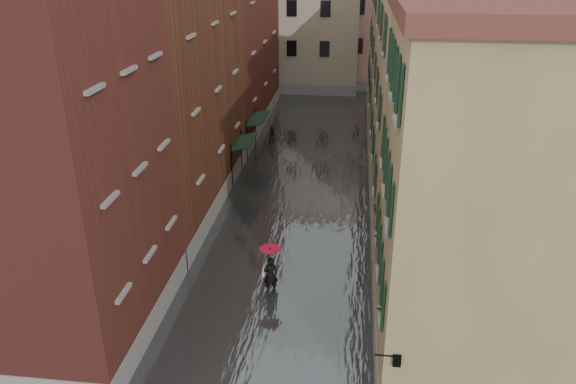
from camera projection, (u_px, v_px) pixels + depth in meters
The scene contains 16 objects.
ground at pixel (271, 309), 22.29m from camera, with size 120.00×120.00×0.00m, color slate.
floodwater at pixel (303, 180), 34.04m from camera, with size 10.00×60.00×0.20m, color #454B4D.
building_left_near at pixel (52, 167), 18.59m from camera, with size 6.00×8.00×13.00m, color maroon.
building_left_mid at pixel (160, 94), 28.67m from camera, with size 6.00×14.00×12.50m, color brown.
building_left_far at pixel (224, 35), 41.97m from camera, with size 6.00×16.00×14.00m, color maroon.
building_right_near at pixel (483, 209), 17.37m from camera, with size 6.00×8.00×11.50m, color olive.
building_right_mid at pixel (440, 97), 27.05m from camera, with size 6.00×14.00×13.00m, color tan.
building_right_far at pixel (413, 56), 40.96m from camera, with size 6.00×16.00×11.50m, color olive.
building_end_cream at pixel (297, 19), 54.44m from camera, with size 12.00×9.00×13.00m, color #B6AE91.
building_end_pink at pixel (389, 23), 55.48m from camera, with size 10.00×9.00×12.00m, color #D19E93.
awning_near at pixel (244, 143), 33.18m from camera, with size 1.09×2.89×2.80m.
awning_far at pixel (258, 120), 37.55m from camera, with size 1.09×3.26×2.80m.
wall_lantern at pixel (396, 359), 15.15m from camera, with size 0.71×0.22×0.35m.
window_planters at pixel (382, 240), 20.17m from camera, with size 0.59×8.05×0.84m.
pedestrian_main at pixel (270, 267), 22.86m from camera, with size 0.90×0.90×2.06m.
pedestrian_far at pixel (273, 136), 39.88m from camera, with size 0.69×0.53×1.41m, color black.
Camera 1 is at (2.85, -18.27, 13.30)m, focal length 35.00 mm.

